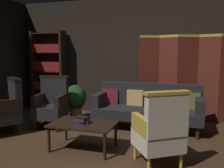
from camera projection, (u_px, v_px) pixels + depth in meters
The scene contains 13 objects.
ground_plane at pixel (96, 152), 3.72m from camera, with size 10.00×10.00×0.00m, color #3D2819.
back_wall at pixel (132, 57), 5.85m from camera, with size 7.20×0.10×2.80m, color black.
folding_screen at pixel (188, 77), 5.34m from camera, with size 2.15×0.26×1.90m.
bookshelf at pixel (49, 69), 6.29m from camera, with size 0.90×0.32×2.05m.
velvet_couch at pixel (148, 105), 4.87m from camera, with size 2.12×0.78×0.88m.
coffee_table at pixel (83, 126), 3.78m from camera, with size 1.00×0.64×0.42m.
armchair_gilt_accent at pixel (160, 130), 3.20m from camera, with size 0.80×0.80×1.04m.
armchair_wing_left at pixel (52, 103), 4.89m from camera, with size 0.65×0.64×1.04m.
armchair_wing_right at pixel (6, 108), 4.52m from camera, with size 0.81×0.81×1.04m.
potted_plant at pixel (75, 99), 5.50m from camera, with size 0.49×0.49×0.79m.
book_navy_cloth at pixel (82, 122), 3.77m from camera, with size 0.24×0.14×0.04m, color navy.
book_red_leather at pixel (82, 119), 3.76m from camera, with size 0.19×0.16×0.03m, color maroon.
book_black_cloth at pixel (82, 118), 3.76m from camera, with size 0.21×0.15×0.03m, color black.
Camera 1 is at (1.29, -3.32, 1.51)m, focal length 38.85 mm.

